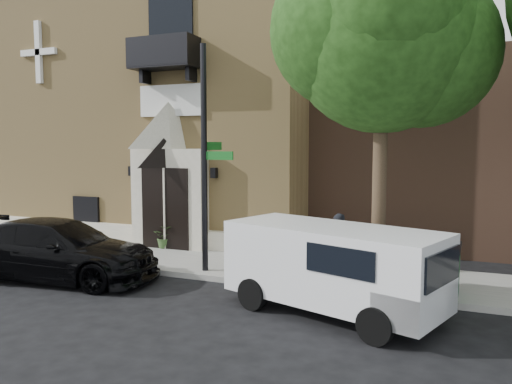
% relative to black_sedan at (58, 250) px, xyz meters
% --- Properties ---
extents(ground, '(120.00, 120.00, 0.00)m').
position_rel_black_sedan_xyz_m(ground, '(1.84, 1.28, -0.77)').
color(ground, black).
rests_on(ground, ground).
extents(sidewalk, '(42.00, 3.00, 0.15)m').
position_rel_black_sedan_xyz_m(sidewalk, '(2.84, 2.78, -0.70)').
color(sidewalk, gray).
rests_on(sidewalk, ground).
extents(church, '(12.20, 11.01, 9.30)m').
position_rel_black_sedan_xyz_m(church, '(-1.15, 9.23, 3.86)').
color(church, tan).
rests_on(church, ground).
extents(street_tree_left, '(4.97, 4.38, 7.77)m').
position_rel_black_sedan_xyz_m(street_tree_left, '(7.87, 1.62, 5.09)').
color(street_tree_left, '#38281C').
rests_on(street_tree_left, sidewalk).
extents(black_sedan, '(5.55, 2.76, 1.55)m').
position_rel_black_sedan_xyz_m(black_sedan, '(0.00, 0.00, 0.00)').
color(black_sedan, black).
rests_on(black_sedan, ground).
extents(cargo_van, '(4.77, 3.10, 1.82)m').
position_rel_black_sedan_xyz_m(cargo_van, '(7.35, -0.05, 0.24)').
color(cargo_van, white).
rests_on(cargo_van, ground).
extents(street_sign, '(0.94, 0.95, 5.89)m').
position_rel_black_sedan_xyz_m(street_sign, '(3.37, 1.74, 2.34)').
color(street_sign, black).
rests_on(street_sign, sidewalk).
extents(fire_hydrant, '(0.41, 0.33, 0.73)m').
position_rel_black_sedan_xyz_m(fire_hydrant, '(5.93, 1.51, -0.27)').
color(fire_hydrant, '#9B001C').
rests_on(fire_hydrant, sidewalk).
extents(dumpster, '(1.82, 1.08, 1.17)m').
position_rel_black_sedan_xyz_m(dumpster, '(8.72, 1.69, -0.03)').
color(dumpster, '#0E3418').
rests_on(dumpster, sidewalk).
extents(planter, '(0.81, 0.75, 0.74)m').
position_rel_black_sedan_xyz_m(planter, '(0.76, 3.82, -0.25)').
color(planter, '#3F612E').
rests_on(planter, sidewalk).
extents(pedestrian_near, '(0.70, 0.65, 1.59)m').
position_rel_black_sedan_xyz_m(pedestrian_near, '(6.72, 2.57, 0.17)').
color(pedestrian_near, black).
rests_on(pedestrian_near, sidewalk).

